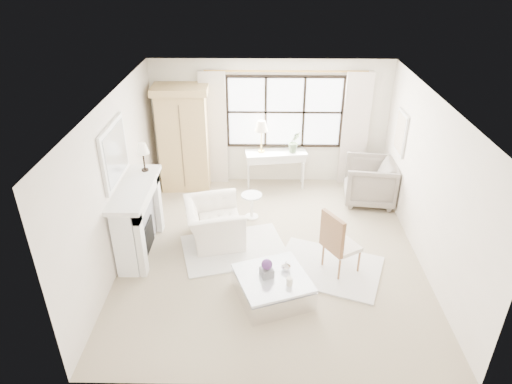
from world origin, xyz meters
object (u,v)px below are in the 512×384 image
at_px(console_table, 276,169).
at_px(club_armchair, 214,223).
at_px(coffee_table, 273,287).
at_px(armoire, 184,138).

relative_size(console_table, club_armchair, 1.22).
height_order(console_table, coffee_table, console_table).
bearing_deg(console_table, coffee_table, -100.19).
height_order(club_armchair, coffee_table, club_armchair).
bearing_deg(club_armchair, console_table, -41.10).
xyz_separation_m(console_table, club_armchair, (-1.14, -2.14, -0.04)).
relative_size(console_table, coffee_table, 1.05).
bearing_deg(club_armchair, armoire, 8.15).
height_order(armoire, coffee_table, armoire).
xyz_separation_m(armoire, club_armchair, (0.80, -2.06, -0.78)).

